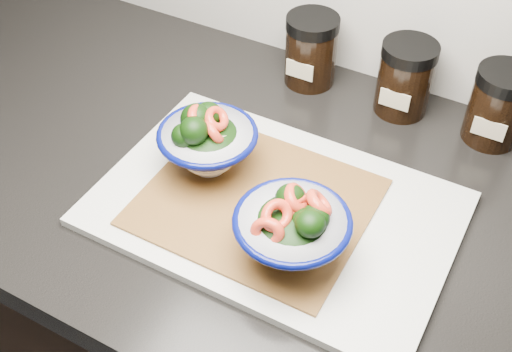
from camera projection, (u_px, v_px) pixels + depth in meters
The scene contains 8 objects.
countertop at pixel (313, 212), 0.85m from camera, with size 3.50×0.60×0.04m, color black.
cutting_board at pixel (275, 209), 0.82m from camera, with size 0.45×0.30×0.01m, color beige.
bamboo_mat at pixel (256, 202), 0.82m from camera, with size 0.28×0.24×0.00m, color brown.
bowl_left at pixel (207, 142), 0.83m from camera, with size 0.13×0.13×0.10m.
bowl_right at pixel (293, 230), 0.73m from camera, with size 0.14×0.14×0.10m.
spice_jar_a at pixel (311, 50), 0.99m from camera, with size 0.08×0.08×0.11m.
spice_jar_b at pixel (405, 78), 0.94m from camera, with size 0.08×0.08×0.11m.
spice_jar_c at pixel (498, 106), 0.89m from camera, with size 0.08×0.08×0.11m.
Camera 1 is at (0.21, 0.91, 1.51)m, focal length 45.00 mm.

